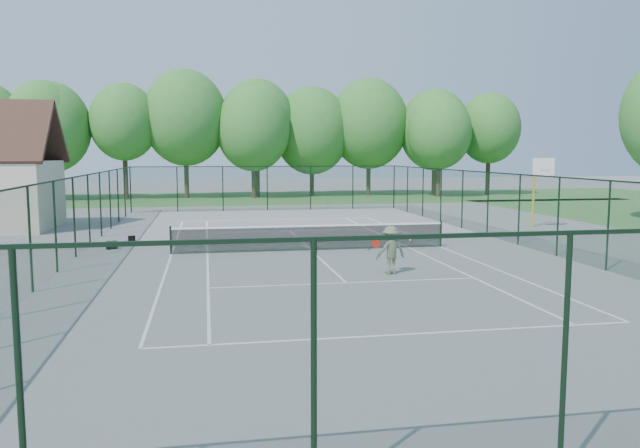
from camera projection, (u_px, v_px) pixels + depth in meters
The scene contains 10 objects.
ground at pixel (311, 250), 25.10m from camera, with size 140.00×140.00×0.00m, color gray.
grass_far at pixel (254, 198), 54.41m from camera, with size 80.00×16.00×0.01m, color #427A37.
court_lines at pixel (311, 250), 25.10m from camera, with size 11.05×23.85×0.01m.
tennis_net at pixel (311, 236), 25.03m from camera, with size 11.08×0.08×1.10m.
fence_enclosure at pixel (311, 212), 24.92m from camera, with size 18.05×36.05×3.02m.
tree_line_far at pixel (253, 129), 53.73m from camera, with size 39.40×6.40×9.70m.
basketball_goal at pixel (539, 179), 32.37m from camera, with size 1.20×1.43×3.65m.
sports_bag_a at pixel (112, 245), 25.45m from camera, with size 0.41×0.24×0.33m, color black.
sports_bag_b at pixel (132, 239), 27.70m from camera, with size 0.32×0.19×0.25m, color black.
tennis_player at pixel (391, 250), 20.16m from camera, with size 1.68×0.83×1.57m.
Camera 1 is at (-4.12, -24.47, 3.91)m, focal length 35.00 mm.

